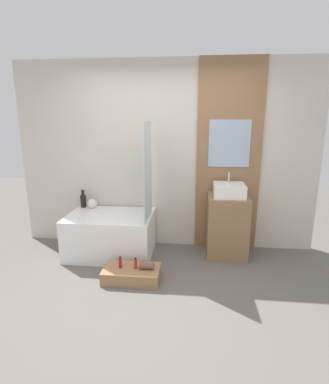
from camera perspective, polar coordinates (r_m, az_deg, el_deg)
The scene contains 13 objects.
ground_plane at distance 3.21m, azimuth -3.01°, elevation -20.91°, with size 12.00×12.00×0.00m, color #605B56.
wall_tiled_back at distance 4.23m, azimuth 0.09°, elevation 6.74°, with size 4.20×0.06×2.60m, color beige.
wall_wood_accent at distance 4.18m, azimuth 12.10°, elevation 6.50°, with size 0.86×0.04×2.60m.
bathtub at distance 4.20m, azimuth -10.19°, elevation -7.91°, with size 1.14×0.79×0.56m.
glass_shower_screen at distance 3.75m, azimuth -3.21°, elevation 3.89°, with size 0.01×0.57×1.23m, color silver.
wooden_step_bench at distance 3.62m, azimuth -6.26°, elevation -15.25°, with size 0.65×0.37×0.15m, color #997047.
vanity_cabinet at distance 4.14m, azimuth 11.84°, elevation -6.36°, with size 0.53×0.49×0.83m, color #8E6642.
sink at distance 4.00m, azimuth 12.19°, elevation 0.36°, with size 0.40×0.39×0.30m.
vase_tall_dark at distance 4.50m, azimuth -15.22°, elevation -1.52°, with size 0.08×0.08×0.26m.
vase_round_light at distance 4.44m, azimuth -13.61°, elevation -2.12°, with size 0.14×0.14×0.14m, color silver.
bottle_soap_primary at distance 3.58m, azimuth -8.41°, elevation -13.15°, with size 0.04×0.04×0.14m.
bottle_soap_secondary at distance 3.54m, azimuth -5.52°, elevation -13.40°, with size 0.04×0.04×0.13m.
towel_roll at distance 3.53m, azimuth -3.38°, elevation -13.76°, with size 0.09×0.09×0.16m, color brown.
Camera 1 is at (0.43, -2.60, 1.84)m, focal length 28.00 mm.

